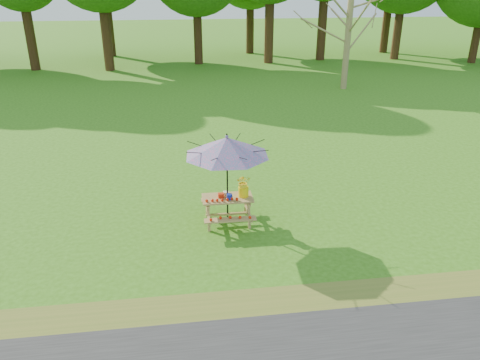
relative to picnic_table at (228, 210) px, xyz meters
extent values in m
plane|color=#366D14|center=(4.77, -0.50, -0.33)|extent=(120.00, 120.00, 0.00)
cylinder|color=olive|center=(7.77, 13.90, 2.08)|extent=(0.39, 0.39, 4.81)
cube|color=#A67E4B|center=(0.00, 0.00, 0.32)|extent=(1.20, 0.62, 0.04)
cube|color=#A67E4B|center=(0.00, -0.55, 0.03)|extent=(1.20, 0.22, 0.04)
cube|color=#A67E4B|center=(0.00, 0.55, 0.03)|extent=(1.20, 0.22, 0.04)
cylinder|color=black|center=(0.00, 0.00, 0.80)|extent=(0.04, 0.04, 2.25)
cone|color=teal|center=(0.00, 0.00, 1.62)|extent=(2.52, 2.52, 0.42)
sphere|color=teal|center=(0.00, 0.00, 1.86)|extent=(0.08, 0.08, 0.08)
cube|color=red|center=(-0.15, 0.02, 0.39)|extent=(0.14, 0.12, 0.10)
cylinder|color=#1626B5|center=(0.03, -0.11, 0.41)|extent=(0.13, 0.13, 0.13)
cube|color=white|center=(-0.02, 0.17, 0.38)|extent=(0.13, 0.13, 0.07)
cylinder|color=yellow|center=(0.38, 0.01, 0.47)|extent=(0.25, 0.25, 0.25)
imported|color=yellow|center=(0.38, 0.01, 0.71)|extent=(0.35, 0.30, 0.37)
camera|label=1|loc=(-1.06, -9.96, 5.15)|focal=35.00mm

